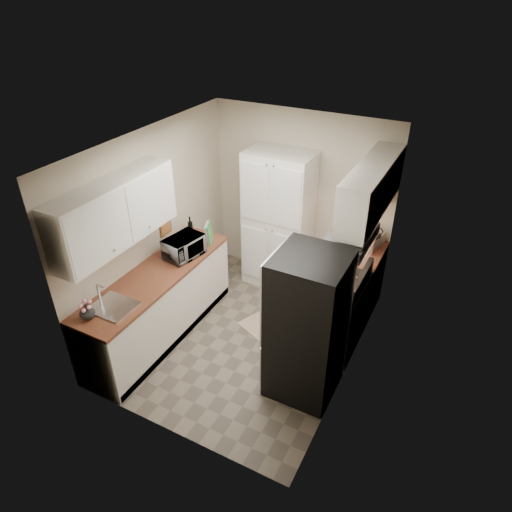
{
  "coord_description": "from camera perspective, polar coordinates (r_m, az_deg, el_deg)",
  "views": [
    {
      "loc": [
        2.13,
        -3.85,
        3.96
      ],
      "look_at": [
        0.05,
        0.15,
        1.14
      ],
      "focal_mm": 32.0,
      "sensor_mm": 36.0,
      "label": 1
    }
  ],
  "objects": [
    {
      "name": "electric_range",
      "position": [
        5.61,
        9.58,
        -6.93
      ],
      "size": [
        0.71,
        0.78,
        1.13
      ],
      "color": "#B7B7BC",
      "rests_on": "ground"
    },
    {
      "name": "flower_vase",
      "position": [
        5.02,
        -20.37,
        -6.52
      ],
      "size": [
        0.17,
        0.17,
        0.17
      ],
      "primitive_type": "imported",
      "rotation": [
        0.0,
        0.0,
        -0.08
      ],
      "color": "silver",
      "rests_on": "countertop_left"
    },
    {
      "name": "toaster_oven",
      "position": [
        6.05,
        14.0,
        1.85
      ],
      "size": [
        0.34,
        0.39,
        0.2
      ],
      "primitive_type": "cube",
      "rotation": [
        0.0,
        0.0,
        -0.21
      ],
      "color": "#ABACB0",
      "rests_on": "countertop_right"
    },
    {
      "name": "base_cabinet_left",
      "position": [
        5.82,
        -11.9,
        -6.07
      ],
      "size": [
        0.6,
        2.3,
        0.88
      ],
      "primitive_type": "cube",
      "color": "silver",
      "rests_on": "ground"
    },
    {
      "name": "base_cabinet_right",
      "position": [
        6.26,
        12.1,
        -3.09
      ],
      "size": [
        0.6,
        0.8,
        0.88
      ],
      "primitive_type": "cube",
      "color": "silver",
      "rests_on": "ground"
    },
    {
      "name": "microwave",
      "position": [
        5.75,
        -9.0,
        1.14
      ],
      "size": [
        0.41,
        0.53,
        0.27
      ],
      "primitive_type": "imported",
      "rotation": [
        0.0,
        0.0,
        1.4
      ],
      "color": "#A7A7AB",
      "rests_on": "countertop_left"
    },
    {
      "name": "countertop_right",
      "position": [
        6.01,
        12.58,
        0.51
      ],
      "size": [
        0.63,
        0.83,
        0.04
      ],
      "primitive_type": "cube",
      "color": "brown",
      "rests_on": "base_cabinet_right"
    },
    {
      "name": "room_shell",
      "position": [
        4.99,
        -1.59,
        4.03
      ],
      "size": [
        2.64,
        3.24,
        2.52
      ],
      "color": "#C1B89C",
      "rests_on": "ground"
    },
    {
      "name": "refrigerator",
      "position": [
        4.79,
        6.4,
        -8.75
      ],
      "size": [
        0.7,
        0.72,
        1.7
      ],
      "primitive_type": "cube",
      "color": "#B7B7BC",
      "rests_on": "ground"
    },
    {
      "name": "wine_bottle",
      "position": [
        6.19,
        -8.2,
        3.57
      ],
      "size": [
        0.07,
        0.07,
        0.26
      ],
      "primitive_type": "cylinder",
      "color": "black",
      "rests_on": "countertop_left"
    },
    {
      "name": "fruit_basket",
      "position": [
        5.96,
        14.3,
        3.03
      ],
      "size": [
        0.27,
        0.27,
        0.11
      ],
      "primitive_type": null,
      "rotation": [
        0.0,
        0.0,
        0.02
      ],
      "color": "#F99F00",
      "rests_on": "toaster_oven"
    },
    {
      "name": "ground",
      "position": [
        5.93,
        -1.15,
        -9.99
      ],
      "size": [
        3.2,
        3.2,
        0.0
      ],
      "primitive_type": "plane",
      "color": "#665B4C",
      "rests_on": "ground"
    },
    {
      "name": "countertop_left",
      "position": [
        5.56,
        -12.42,
        -2.32
      ],
      "size": [
        0.63,
        2.33,
        0.04
      ],
      "primitive_type": "cube",
      "color": "brown",
      "rests_on": "base_cabinet_left"
    },
    {
      "name": "kitchen_mat",
      "position": [
        6.16,
        2.12,
        -8.02
      ],
      "size": [
        0.79,
        0.95,
        0.01
      ],
      "primitive_type": "cube",
      "rotation": [
        0.0,
        0.0,
        -0.4
      ],
      "color": "tan",
      "rests_on": "ground"
    },
    {
      "name": "pantry_cabinet",
      "position": [
        6.4,
        2.8,
        4.37
      ],
      "size": [
        0.9,
        0.55,
        2.0
      ],
      "primitive_type": "cube",
      "color": "silver",
      "rests_on": "ground"
    },
    {
      "name": "cutting_board",
      "position": [
        6.01,
        -5.78,
        2.9
      ],
      "size": [
        0.1,
        0.21,
        0.28
      ],
      "primitive_type": "cube",
      "rotation": [
        0.0,
        0.0,
        0.41
      ],
      "color": "#43994A",
      "rests_on": "countertop_left"
    }
  ]
}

